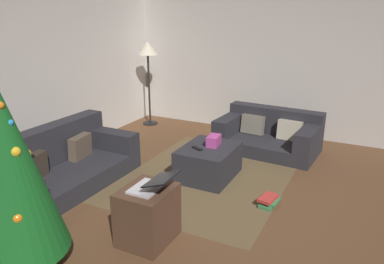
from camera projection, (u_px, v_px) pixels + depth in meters
ground_plane at (234, 222)px, 3.86m from camera, size 6.40×6.40×0.00m
rear_partition at (10, 75)px, 4.79m from camera, size 6.40×0.12×2.60m
corner_partition at (304, 61)px, 6.11m from camera, size 0.12×6.40×2.60m
couch_left at (61, 165)px, 4.60m from camera, size 1.89×0.89×0.72m
couch_right at (269, 134)px, 5.79m from camera, size 1.01×1.56×0.63m
ottoman at (208, 162)px, 4.84m from camera, size 0.81×0.65×0.42m
gift_box at (214, 141)px, 4.81m from camera, size 0.25×0.17×0.13m
tv_remote at (197, 148)px, 4.70m from camera, size 0.11×0.17×0.02m
christmas_tree at (7, 168)px, 2.88m from camera, size 0.83×0.83×1.77m
side_table at (148, 215)px, 3.47m from camera, size 0.52×0.44×0.54m
laptop at (152, 185)px, 3.35m from camera, size 0.34×0.41×0.18m
book_stack at (269, 201)px, 4.16m from camera, size 0.29×0.22×0.11m
corner_lamp at (148, 55)px, 6.77m from camera, size 0.36×0.36×1.57m
area_rug at (208, 176)px, 4.91m from camera, size 2.60×2.00×0.01m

